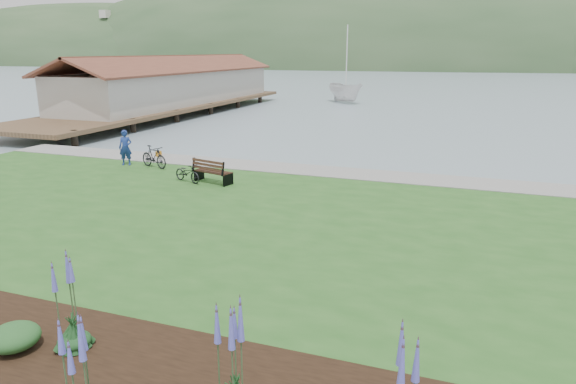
# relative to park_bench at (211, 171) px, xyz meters

# --- Properties ---
(ground) EXTENTS (600.00, 600.00, 0.00)m
(ground) POSITION_rel_park_bench_xyz_m (3.12, -3.18, -0.93)
(ground) COLOR gray
(ground) RESTS_ON ground
(lawn) EXTENTS (34.00, 20.00, 0.40)m
(lawn) POSITION_rel_park_bench_xyz_m (3.12, -5.18, -0.73)
(lawn) COLOR #25551E
(lawn) RESTS_ON ground
(shoreline_path) EXTENTS (34.00, 2.20, 0.03)m
(shoreline_path) POSITION_rel_park_bench_xyz_m (3.12, 3.72, -0.52)
(shoreline_path) COLOR gray
(shoreline_path) RESTS_ON lawn
(far_hillside) EXTENTS (580.00, 80.00, 38.00)m
(far_hillside) POSITION_rel_park_bench_xyz_m (23.12, 166.82, -0.93)
(far_hillside) COLOR #304E2C
(far_hillside) RESTS_ON ground
(pier_pavilion) EXTENTS (8.00, 36.00, 5.40)m
(pier_pavilion) POSITION_rel_park_bench_xyz_m (-16.88, 24.34, 1.71)
(pier_pavilion) COLOR #4C3826
(pier_pavilion) RESTS_ON ground
(park_bench) EXTENTS (1.84, 1.11, 1.07)m
(park_bench) POSITION_rel_park_bench_xyz_m (0.00, 0.00, 0.00)
(park_bench) COLOR black
(park_bench) RESTS_ON lawn
(person) EXTENTS (0.87, 0.73, 2.02)m
(person) POSITION_rel_park_bench_xyz_m (-5.64, 1.77, 0.48)
(person) COLOR navy
(person) RESTS_ON lawn
(bicycle_a) EXTENTS (1.05, 1.63, 0.80)m
(bicycle_a) POSITION_rel_park_bench_xyz_m (-1.06, -0.18, -0.13)
(bicycle_a) COLOR black
(bicycle_a) RESTS_ON lawn
(bicycle_b) EXTENTS (1.04, 1.83, 1.06)m
(bicycle_b) POSITION_rel_park_bench_xyz_m (-4.01, 1.72, 0.00)
(bicycle_b) COLOR black
(bicycle_b) RESTS_ON lawn
(sailboat) EXTENTS (14.87, 14.88, 27.49)m
(sailboat) POSITION_rel_park_bench_xyz_m (-3.98, 40.01, -0.93)
(sailboat) COLOR silver
(sailboat) RESTS_ON ground
(pannier) EXTENTS (0.26, 0.32, 0.30)m
(pannier) POSITION_rel_park_bench_xyz_m (-5.30, 4.02, -0.38)
(pannier) COLOR #BA7615
(pannier) RESTS_ON lawn
(echium_0) EXTENTS (0.62, 0.62, 2.11)m
(echium_0) POSITION_rel_park_bench_xyz_m (5.29, -13.84, 0.37)
(echium_0) COLOR #14391A
(echium_0) RESTS_ON garden_bed
(echium_1) EXTENTS (0.62, 0.62, 2.22)m
(echium_1) POSITION_rel_park_bench_xyz_m (7.20, -12.70, 0.41)
(echium_1) COLOR #14391A
(echium_1) RESTS_ON garden_bed
(echium_4) EXTENTS (0.62, 0.62, 2.32)m
(echium_4) POSITION_rel_park_bench_xyz_m (3.58, -12.09, 0.40)
(echium_4) COLOR #14391A
(echium_4) RESTS_ON garden_bed
(shrub_0) EXTENTS (0.94, 0.94, 0.47)m
(shrub_0) POSITION_rel_park_bench_xyz_m (2.54, -12.49, -0.25)
(shrub_0) COLOR #1E4C21
(shrub_0) RESTS_ON garden_bed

